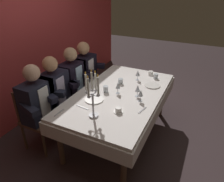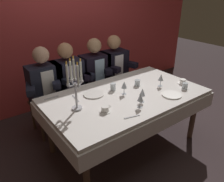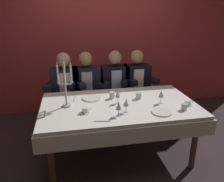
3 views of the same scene
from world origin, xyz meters
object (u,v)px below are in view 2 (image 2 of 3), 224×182
at_px(dining_table, 126,103).
at_px(seated_diner_3, 114,67).
at_px(wine_glass_3, 124,85).
at_px(water_tumbler_0, 113,87).
at_px(coffee_cup_0, 105,109).
at_px(wine_glass_2, 142,92).
at_px(dinner_plate_0, 94,94).
at_px(water_tumbler_1, 137,83).
at_px(wine_glass_0, 161,78).
at_px(wine_glass_1, 140,98).
at_px(seated_diner_2, 95,71).
at_px(seated_diner_1, 67,78).
at_px(candelabra, 75,85).
at_px(dinner_plate_1, 172,95).
at_px(water_tumbler_2, 185,86).
at_px(seated_diner_0, 45,84).
at_px(coffee_cup_1, 183,82).

xyz_separation_m(dining_table, seated_diner_3, (0.48, 0.89, 0.11)).
xyz_separation_m(wine_glass_3, water_tumbler_0, (-0.04, 0.17, -0.07)).
relative_size(coffee_cup_0, seated_diner_3, 0.11).
relative_size(wine_glass_2, coffee_cup_0, 1.24).
xyz_separation_m(dinner_plate_0, water_tumbler_1, (0.60, -0.11, 0.03)).
xyz_separation_m(wine_glass_0, wine_glass_1, (-0.59, -0.25, 0.00)).
bearing_deg(wine_glass_2, seated_diner_3, 67.93).
bearing_deg(wine_glass_3, seated_diner_2, 80.84).
xyz_separation_m(seated_diner_1, seated_diner_2, (0.46, 0.00, 0.00)).
height_order(wine_glass_1, wine_glass_2, same).
xyz_separation_m(candelabra, wine_glass_3, (0.63, -0.02, -0.16)).
relative_size(dinner_plate_1, wine_glass_3, 1.41).
bearing_deg(dinner_plate_1, candelabra, 159.75).
distance_m(coffee_cup_0, seated_diner_1, 1.07).
xyz_separation_m(dinner_plate_0, seated_diner_3, (0.80, 0.66, -0.01)).
distance_m(dining_table, water_tumbler_2, 0.79).
relative_size(dinner_plate_1, seated_diner_2, 0.19).
xyz_separation_m(candelabra, seated_diner_0, (-0.02, 0.84, -0.28)).
xyz_separation_m(water_tumbler_0, seated_diner_2, (0.18, 0.70, -0.05)).
bearing_deg(wine_glass_0, water_tumbler_0, 154.69).
relative_size(wine_glass_2, coffee_cup_1, 1.24).
height_order(dining_table, seated_diner_1, seated_diner_1).
xyz_separation_m(coffee_cup_0, coffee_cup_1, (1.24, -0.02, 0.00)).
bearing_deg(dinner_plate_0, wine_glass_3, -33.57).
bearing_deg(water_tumbler_0, dinner_plate_0, 172.65).
distance_m(wine_glass_0, water_tumbler_2, 0.31).
relative_size(candelabra, water_tumbler_0, 6.51).
xyz_separation_m(water_tumbler_2, seated_diner_1, (-1.03, 1.20, -0.04)).
relative_size(candelabra, dinner_plate_1, 2.51).
bearing_deg(candelabra, dining_table, -3.80).
xyz_separation_m(dinner_plate_0, wine_glass_0, (0.83, -0.30, 0.11)).
height_order(seated_diner_0, seated_diner_3, same).
xyz_separation_m(water_tumbler_1, water_tumbler_2, (0.42, -0.43, -0.00)).
bearing_deg(dining_table, coffee_cup_0, -157.38).
bearing_deg(wine_glass_1, dining_table, 76.54).
bearing_deg(wine_glass_3, wine_glass_0, -10.74).
xyz_separation_m(wine_glass_0, coffee_cup_1, (0.30, -0.12, -0.09)).
height_order(candelabra, wine_glass_0, candelabra).
distance_m(dinner_plate_1, coffee_cup_0, 0.87).
distance_m(wine_glass_1, water_tumbler_1, 0.57).
bearing_deg(wine_glass_1, seated_diner_2, 80.38).
height_order(wine_glass_1, wine_glass_3, same).
bearing_deg(dinner_plate_0, wine_glass_0, -19.97).
xyz_separation_m(wine_glass_2, coffee_cup_0, (-0.45, 0.07, -0.09)).
relative_size(candelabra, dinner_plate_0, 2.35).
xyz_separation_m(seated_diner_0, seated_diner_2, (0.79, 0.00, 0.00)).
bearing_deg(seated_diner_0, wine_glass_3, -53.11).
bearing_deg(dinner_plate_0, dinner_plate_1, -37.78).
xyz_separation_m(water_tumbler_0, coffee_cup_1, (0.86, -0.39, -0.02)).
relative_size(dining_table, candelabra, 3.34).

